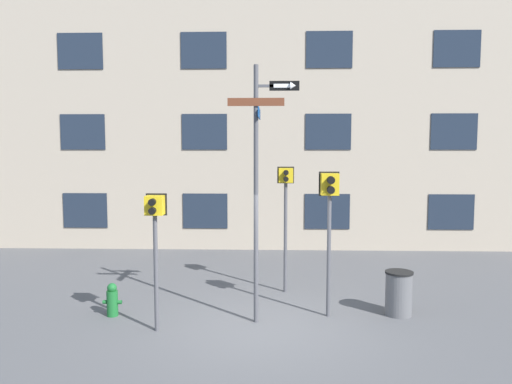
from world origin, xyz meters
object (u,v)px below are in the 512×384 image
object	(u,v)px
street_sign_pole	(259,173)
fire_hydrant	(112,300)
pedestrian_signal_left	(155,224)
trash_bin	(399,293)
pedestrian_signal_across	(286,196)
pedestrian_signal_right	(330,202)

from	to	relation	value
street_sign_pole	fire_hydrant	distance (m)	3.94
pedestrian_signal_left	trash_bin	distance (m)	5.06
pedestrian_signal_across	fire_hydrant	xyz separation A→B (m)	(-3.53, -1.80, -1.95)
pedestrian_signal_left	trash_bin	world-z (taller)	pedestrian_signal_left
pedestrian_signal_left	fire_hydrant	bearing A→B (deg)	144.42
fire_hydrant	pedestrian_signal_left	bearing A→B (deg)	-35.58
street_sign_pole	fire_hydrant	bearing A→B (deg)	175.11
pedestrian_signal_across	trash_bin	bearing A→B (deg)	-34.48
fire_hydrant	trash_bin	bearing A→B (deg)	2.46
pedestrian_signal_across	fire_hydrant	bearing A→B (deg)	-153.00
street_sign_pole	trash_bin	xyz separation A→B (m)	(2.82, 0.50, -2.45)
street_sign_pole	pedestrian_signal_across	xyz separation A→B (m)	(0.56, 2.05, -0.63)
fire_hydrant	street_sign_pole	bearing A→B (deg)	-4.89
pedestrian_signal_across	pedestrian_signal_left	bearing A→B (deg)	-133.55
pedestrian_signal_right	fire_hydrant	bearing A→B (deg)	-178.35
pedestrian_signal_across	trash_bin	xyz separation A→B (m)	(2.26, -1.55, -1.82)
pedestrian_signal_left	trash_bin	bearing A→B (deg)	12.28
pedestrian_signal_right	pedestrian_signal_across	size ratio (longest dim) A/B	0.99
pedestrian_signal_left	pedestrian_signal_right	size ratio (longest dim) A/B	0.88
trash_bin	fire_hydrant	bearing A→B (deg)	-177.54
pedestrian_signal_across	trash_bin	world-z (taller)	pedestrian_signal_across
street_sign_pole	fire_hydrant	size ratio (longest dim) A/B	7.33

